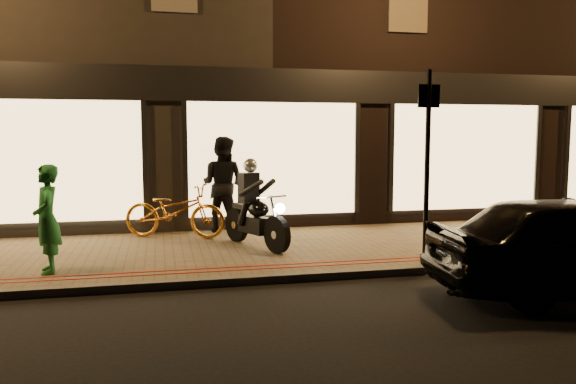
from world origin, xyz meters
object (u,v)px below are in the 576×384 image
object	(u,v)px
sign_post	(427,157)
bicycle_gold	(175,211)
motorcycle	(254,213)
person_green	(47,219)

from	to	relation	value
sign_post	bicycle_gold	xyz separation A→B (m)	(-3.77, 3.07, -1.15)
bicycle_gold	motorcycle	bearing A→B (deg)	-109.33
bicycle_gold	person_green	distance (m)	3.06
person_green	sign_post	bearing A→B (deg)	70.73
motorcycle	person_green	size ratio (longest dim) A/B	1.15
sign_post	motorcycle	bearing A→B (deg)	141.99
motorcycle	sign_post	xyz separation A→B (m)	(2.40, -1.87, 1.06)
person_green	bicycle_gold	bearing A→B (deg)	129.46
bicycle_gold	sign_post	bearing A→B (deg)	-107.50
sign_post	bicycle_gold	distance (m)	4.99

